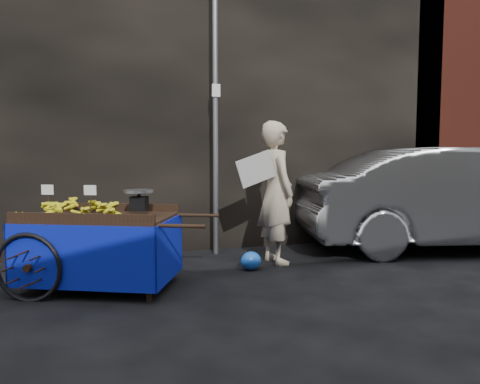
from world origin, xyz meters
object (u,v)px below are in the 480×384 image
object	(u,v)px
plastic_bag	(251,261)
vendor	(276,192)
parked_car	(454,199)
banana_cart	(95,223)

from	to	relation	value
plastic_bag	vendor	bearing A→B (deg)	33.85
plastic_bag	parked_car	distance (m)	3.53
banana_cart	plastic_bag	xyz separation A→B (m)	(1.90, 0.22, -0.61)
banana_cart	parked_car	distance (m)	5.38
banana_cart	vendor	distance (m)	2.42
vendor	parked_car	world-z (taller)	vendor
vendor	banana_cart	bearing A→B (deg)	95.23
banana_cart	plastic_bag	world-z (taller)	banana_cart
banana_cart	plastic_bag	distance (m)	2.01
banana_cart	vendor	bearing A→B (deg)	37.03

